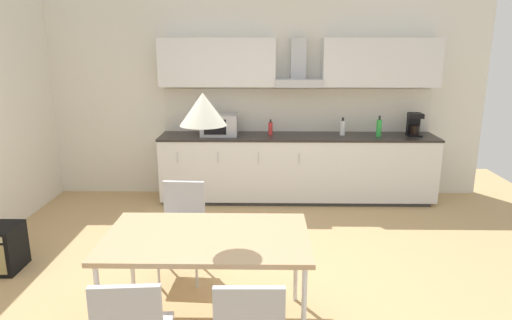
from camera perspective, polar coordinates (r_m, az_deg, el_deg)
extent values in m
cube|color=tan|center=(4.22, -2.17, -15.48)|extent=(8.08, 7.83, 0.02)
cube|color=silver|center=(6.36, -1.01, 7.82)|extent=(6.46, 0.10, 2.72)
cube|color=#333333|center=(6.33, 5.06, -4.69)|extent=(3.50, 0.55, 0.05)
cube|color=silver|center=(6.20, 5.15, -0.90)|extent=(3.64, 0.60, 0.82)
cube|color=#282321|center=(6.10, 5.24, 2.95)|extent=(3.66, 0.62, 0.03)
cube|color=silver|center=(5.93, -9.80, 0.28)|extent=(0.01, 0.01, 0.14)
cube|color=silver|center=(5.86, -4.79, 0.27)|extent=(0.01, 0.01, 0.14)
cube|color=silver|center=(5.83, 0.30, 0.25)|extent=(0.01, 0.01, 0.14)
cube|color=silver|center=(5.85, 5.41, 0.22)|extent=(0.01, 0.01, 0.14)
cube|color=silver|center=(6.33, 5.12, 6.21)|extent=(3.64, 0.02, 0.59)
cube|color=silver|center=(6.13, -4.84, 12.09)|extent=(1.52, 0.34, 0.62)
cube|color=silver|center=(6.28, 15.29, 11.70)|extent=(1.52, 0.34, 0.62)
cube|color=#B7BABF|center=(6.11, 5.32, 9.63)|extent=(0.61, 0.40, 0.10)
cube|color=#B7BABF|center=(6.20, 5.30, 12.34)|extent=(0.20, 0.16, 0.57)
cube|color=#ADADB2|center=(6.08, -4.61, 4.41)|extent=(0.48, 0.34, 0.28)
cube|color=black|center=(5.92, -5.16, 4.11)|extent=(0.29, 0.01, 0.20)
cube|color=black|center=(6.40, 19.12, 2.97)|extent=(0.18, 0.18, 0.02)
cylinder|color=black|center=(6.38, 19.20, 3.57)|extent=(0.12, 0.12, 0.12)
cube|color=black|center=(6.43, 19.06, 4.30)|extent=(0.16, 0.08, 0.30)
cube|color=black|center=(6.35, 19.34, 5.25)|extent=(0.18, 0.16, 0.06)
cylinder|color=green|center=(6.20, 15.11, 3.88)|extent=(0.07, 0.07, 0.22)
cylinder|color=black|center=(6.18, 15.20, 5.12)|extent=(0.03, 0.03, 0.05)
cylinder|color=red|center=(6.10, 1.82, 3.95)|extent=(0.06, 0.06, 0.17)
cylinder|color=black|center=(6.08, 1.83, 4.91)|extent=(0.02, 0.02, 0.04)
cylinder|color=white|center=(6.18, 10.76, 3.96)|extent=(0.07, 0.07, 0.19)
cylinder|color=black|center=(6.16, 10.81, 5.04)|extent=(0.03, 0.03, 0.04)
cube|color=tan|center=(3.36, -6.18, -9.62)|extent=(1.48, 0.88, 0.04)
cylinder|color=silver|center=(3.36, -18.96, -17.63)|extent=(0.04, 0.04, 0.71)
cylinder|color=silver|center=(3.19, 5.99, -18.69)|extent=(0.04, 0.04, 0.71)
cylinder|color=silver|center=(3.99, -15.27, -11.94)|extent=(0.04, 0.04, 0.71)
cylinder|color=silver|center=(3.85, 5.00, -12.47)|extent=(0.04, 0.04, 0.71)
cube|color=#B2B2B7|center=(2.66, -15.88, -18.67)|extent=(0.38, 0.07, 0.40)
cube|color=#B2B2B7|center=(4.19, -9.40, -8.88)|extent=(0.42, 0.42, 0.04)
cube|color=#B2B2B7|center=(4.28, -8.96, -5.22)|extent=(0.38, 0.06, 0.40)
cylinder|color=silver|center=(4.11, -7.46, -12.95)|extent=(0.02, 0.02, 0.43)
cylinder|color=silver|center=(4.19, -12.13, -12.61)|extent=(0.02, 0.02, 0.43)
cylinder|color=silver|center=(4.41, -6.56, -10.93)|extent=(0.02, 0.02, 0.43)
cylinder|color=silver|center=(4.48, -10.91, -10.67)|extent=(0.02, 0.02, 0.43)
cone|color=silver|center=(3.10, -6.64, 6.33)|extent=(0.32, 0.32, 0.22)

